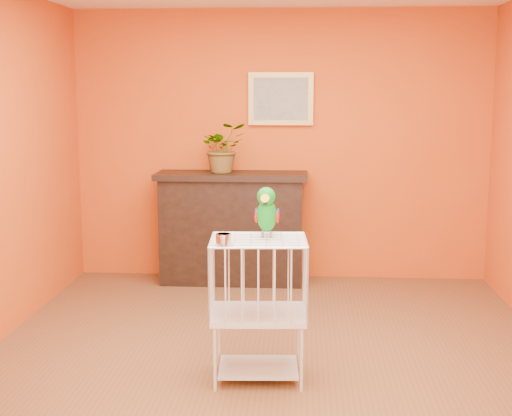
{
  "coord_description": "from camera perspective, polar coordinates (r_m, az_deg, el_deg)",
  "views": [
    {
      "loc": [
        0.22,
        -4.66,
        1.83
      ],
      "look_at": [
        -0.07,
        -0.27,
        1.1
      ],
      "focal_mm": 50.0,
      "sensor_mm": 36.0,
      "label": 1
    }
  ],
  "objects": [
    {
      "name": "parrot",
      "position": [
        4.46,
        0.86,
        -0.3
      ],
      "size": [
        0.16,
        0.29,
        0.33
      ],
      "rotation": [
        0.0,
        0.0,
        -0.05
      ],
      "color": "#59544C",
      "rests_on": "birdcage"
    },
    {
      "name": "potted_plant",
      "position": [
        6.71,
        -2.68,
        4.37
      ],
      "size": [
        0.57,
        0.6,
        0.37
      ],
      "primitive_type": "imported",
      "rotation": [
        0.0,
        0.0,
        0.4
      ],
      "color": "#26722D",
      "rests_on": "console_cabinet"
    },
    {
      "name": "ground",
      "position": [
        5.01,
        1.04,
        -12.02
      ],
      "size": [
        4.5,
        4.5,
        0.0
      ],
      "primitive_type": "plane",
      "color": "brown",
      "rests_on": "ground"
    },
    {
      "name": "feed_cup",
      "position": [
        4.27,
        -2.62,
        -2.5
      ],
      "size": [
        0.09,
        0.09,
        0.07
      ],
      "primitive_type": "cylinder",
      "color": "silver",
      "rests_on": "birdcage"
    },
    {
      "name": "room_shell",
      "position": [
        4.67,
        1.09,
        6.37
      ],
      "size": [
        4.5,
        4.5,
        4.5
      ],
      "color": "#CB4C13",
      "rests_on": "ground"
    },
    {
      "name": "birdcage",
      "position": [
        4.55,
        0.19,
        -7.93
      ],
      "size": [
        0.62,
        0.49,
        0.91
      ],
      "rotation": [
        0.0,
        0.0,
        0.06
      ],
      "color": "beige",
      "rests_on": "ground"
    },
    {
      "name": "console_cabinet",
      "position": [
        6.82,
        -1.96,
        -1.58
      ],
      "size": [
        1.43,
        0.51,
        1.06
      ],
      "color": "black",
      "rests_on": "ground"
    },
    {
      "name": "framed_picture",
      "position": [
        6.88,
        2.0,
        8.73
      ],
      "size": [
        0.62,
        0.04,
        0.5
      ],
      "color": "#B48D40",
      "rests_on": "room_shell"
    }
  ]
}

